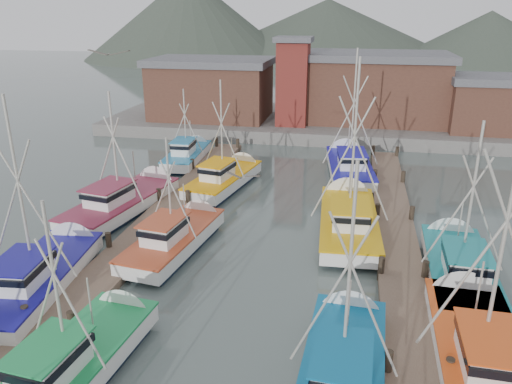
% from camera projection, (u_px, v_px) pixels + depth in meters
% --- Properties ---
extents(ground, '(260.00, 260.00, 0.00)m').
position_uv_depth(ground, '(234.00, 326.00, 20.41)').
color(ground, '#495854').
rests_on(ground, ground).
extents(dock_left, '(2.30, 46.00, 1.50)m').
position_uv_depth(dock_left, '(119.00, 260.00, 25.36)').
color(dock_left, brown).
rests_on(dock_left, ground).
extents(dock_right, '(2.30, 46.00, 1.50)m').
position_uv_depth(dock_right, '(403.00, 288.00, 22.76)').
color(dock_right, brown).
rests_on(dock_right, ground).
extents(quay, '(44.00, 16.00, 1.20)m').
position_uv_depth(quay, '(315.00, 123.00, 54.26)').
color(quay, gray).
rests_on(quay, ground).
extents(shed_left, '(12.72, 8.48, 6.20)m').
position_uv_depth(shed_left, '(211.00, 88.00, 53.18)').
color(shed_left, brown).
rests_on(shed_left, quay).
extents(shed_center, '(14.84, 9.54, 6.90)m').
position_uv_depth(shed_center, '(374.00, 86.00, 51.74)').
color(shed_center, brown).
rests_on(shed_center, quay).
extents(shed_right, '(8.48, 6.36, 5.20)m').
position_uv_depth(shed_right, '(493.00, 103.00, 47.23)').
color(shed_right, brown).
rests_on(shed_right, quay).
extents(lookout_tower, '(3.60, 3.60, 8.50)m').
position_uv_depth(lookout_tower, '(293.00, 81.00, 49.25)').
color(lookout_tower, maroon).
rests_on(lookout_tower, quay).
extents(distant_hills, '(175.00, 140.00, 42.00)m').
position_uv_depth(distant_hills, '(296.00, 57.00, 135.61)').
color(distant_hills, '#3D473B').
rests_on(distant_hills, ground).
extents(boat_4, '(3.33, 8.59, 7.53)m').
position_uv_depth(boat_4, '(80.00, 358.00, 17.50)').
color(boat_4, '#0E1C31').
rests_on(boat_4, ground).
extents(boat_5, '(3.56, 8.77, 8.89)m').
position_uv_depth(boat_5, '(344.00, 363.00, 17.24)').
color(boat_5, '#0E1C31').
rests_on(boat_5, ground).
extents(boat_6, '(4.02, 9.43, 9.88)m').
position_uv_depth(boat_6, '(43.00, 274.00, 23.08)').
color(boat_6, '#0E1C31').
rests_on(boat_6, ground).
extents(boat_7, '(4.48, 9.55, 11.21)m').
position_uv_depth(boat_7, '(477.00, 346.00, 18.10)').
color(boat_7, '#0E1C31').
rests_on(boat_7, ground).
extents(boat_8, '(3.60, 8.62, 6.97)m').
position_uv_depth(boat_8, '(178.00, 237.00, 26.89)').
color(boat_8, '#0E1C31').
rests_on(boat_8, ground).
extents(boat_9, '(4.36, 10.21, 10.88)m').
position_uv_depth(boat_9, '(348.00, 218.00, 29.20)').
color(boat_9, '#0E1C31').
rests_on(boat_9, ground).
extents(boat_10, '(4.62, 10.11, 8.61)m').
position_uv_depth(boat_10, '(127.00, 200.00, 32.01)').
color(boat_10, '#0E1C31').
rests_on(boat_10, ground).
extents(boat_11, '(3.55, 9.09, 8.63)m').
position_uv_depth(boat_11, '(458.00, 266.00, 23.80)').
color(boat_11, '#0E1C31').
rests_on(boat_11, ground).
extents(boat_12, '(4.13, 9.02, 8.50)m').
position_uv_depth(boat_12, '(227.00, 178.00, 36.31)').
color(boat_12, '#0E1C31').
rests_on(boat_12, ground).
extents(boat_13, '(4.21, 10.07, 10.52)m').
position_uv_depth(boat_13, '(349.00, 165.00, 39.19)').
color(boat_13, '#0E1C31').
rests_on(boat_13, ground).
extents(boat_14, '(2.86, 8.01, 6.84)m').
position_uv_depth(boat_14, '(189.00, 154.00, 42.14)').
color(boat_14, '#0E1C31').
rests_on(boat_14, ground).
extents(gull_near, '(1.55, 0.62, 0.24)m').
position_uv_depth(gull_near, '(109.00, 53.00, 16.82)').
color(gull_near, gray).
rests_on(gull_near, ground).
extents(gull_far, '(1.54, 0.66, 0.24)m').
position_uv_depth(gull_far, '(243.00, 176.00, 21.00)').
color(gull_far, gray).
rests_on(gull_far, ground).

